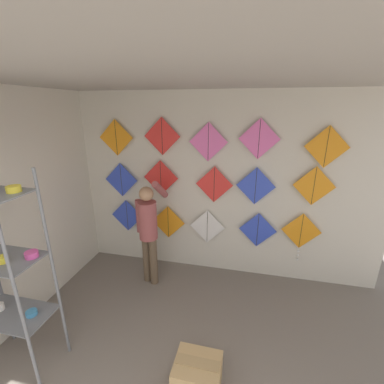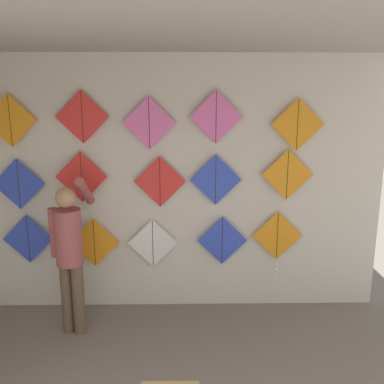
% 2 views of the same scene
% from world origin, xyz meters
% --- Properties ---
extents(back_panel, '(4.96, 0.06, 2.80)m').
position_xyz_m(back_panel, '(0.00, 3.40, 1.40)').
color(back_panel, beige).
rests_on(back_panel, ground).
extents(ceiling_slab, '(4.96, 4.17, 0.04)m').
position_xyz_m(ceiling_slab, '(0.00, 1.69, 2.82)').
color(ceiling_slab, '#A8A399').
extents(shelf_rack, '(0.77, 0.44, 2.07)m').
position_xyz_m(shelf_rack, '(-1.63, 1.27, 1.21)').
color(shelf_rack, slate).
rests_on(shelf_rack, ground).
extents(shopkeeper, '(0.40, 0.52, 1.63)m').
position_xyz_m(shopkeeper, '(-0.82, 2.82, 0.92)').
color(shopkeeper, brown).
rests_on(shopkeeper, ground).
extents(cardboard_box, '(0.43, 0.37, 0.36)m').
position_xyz_m(cardboard_box, '(0.20, 1.38, 0.17)').
color(cardboard_box, tan).
rests_on(cardboard_box, ground).
extents(kite_0, '(0.55, 0.01, 0.55)m').
position_xyz_m(kite_0, '(-1.41, 3.31, 0.83)').
color(kite_0, blue).
extents(kite_1, '(0.55, 0.01, 0.55)m').
position_xyz_m(kite_1, '(-0.69, 3.31, 0.79)').
color(kite_1, orange).
extents(kite_2, '(0.55, 0.01, 0.55)m').
position_xyz_m(kite_2, '(-0.04, 3.31, 0.77)').
color(kite_2, white).
extents(kite_3, '(0.55, 0.01, 0.55)m').
position_xyz_m(kite_3, '(0.73, 3.31, 0.80)').
color(kite_3, blue).
extents(kite_4, '(0.55, 0.04, 0.76)m').
position_xyz_m(kite_4, '(1.34, 3.31, 0.81)').
color(kite_4, orange).
extents(kite_5, '(0.55, 0.01, 0.55)m').
position_xyz_m(kite_5, '(-1.46, 3.31, 1.45)').
color(kite_5, blue).
extents(kite_6, '(0.55, 0.01, 0.55)m').
position_xyz_m(kite_6, '(-0.79, 3.31, 1.53)').
color(kite_6, red).
extents(kite_7, '(0.55, 0.01, 0.55)m').
position_xyz_m(kite_7, '(0.05, 3.31, 1.47)').
color(kite_7, red).
extents(kite_8, '(0.55, 0.01, 0.55)m').
position_xyz_m(kite_8, '(0.65, 3.31, 1.49)').
color(kite_8, blue).
extents(kite_9, '(0.55, 0.01, 0.55)m').
position_xyz_m(kite_9, '(1.42, 3.31, 1.54)').
color(kite_9, orange).
extents(kite_10, '(0.55, 0.01, 0.55)m').
position_xyz_m(kite_10, '(-1.48, 3.31, 2.12)').
color(kite_10, orange).
extents(kite_11, '(0.55, 0.01, 0.55)m').
position_xyz_m(kite_11, '(-0.74, 3.31, 2.16)').
color(kite_11, red).
extents(kite_12, '(0.55, 0.01, 0.55)m').
position_xyz_m(kite_12, '(-0.05, 3.31, 2.10)').
color(kite_12, pink).
extents(kite_13, '(0.55, 0.01, 0.55)m').
position_xyz_m(kite_13, '(0.64, 3.31, 2.16)').
color(kite_13, pink).
extents(kite_14, '(0.55, 0.01, 0.55)m').
position_xyz_m(kite_14, '(1.49, 3.31, 2.08)').
color(kite_14, orange).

